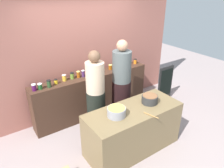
{
  "coord_description": "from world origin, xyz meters",
  "views": [
    {
      "loc": [
        -2.02,
        -2.58,
        2.77
      ],
      "look_at": [
        0.0,
        0.35,
        1.05
      ],
      "focal_mm": 34.02,
      "sensor_mm": 36.0,
      "label": 1
    }
  ],
  "objects_px": {
    "preserve_jar_13": "(135,61)",
    "preserve_jar_7": "(83,73)",
    "preserve_jar_4": "(64,78)",
    "preserve_jar_12": "(129,61)",
    "wooden_spoon": "(151,115)",
    "cook_with_tongs": "(96,99)",
    "preserve_jar_8": "(93,72)",
    "preserve_jar_6": "(78,74)",
    "preserve_jar_3": "(56,82)",
    "preserve_jar_11": "(121,66)",
    "preserve_jar_5": "(72,76)",
    "cooking_pot_left": "(116,112)",
    "preserve_jar_2": "(49,84)",
    "cook_in_cap": "(121,89)",
    "cooking_pot_center": "(150,99)",
    "preserve_jar_10": "(110,67)",
    "preserve_jar_0": "(34,87)",
    "chalkboard_sign": "(165,84)",
    "preserve_jar_9": "(98,72)"
  },
  "relations": [
    {
      "from": "preserve_jar_3",
      "to": "wooden_spoon",
      "type": "distance_m",
      "value": 1.94
    },
    {
      "from": "preserve_jar_6",
      "to": "preserve_jar_10",
      "type": "bearing_deg",
      "value": -0.18
    },
    {
      "from": "preserve_jar_6",
      "to": "preserve_jar_11",
      "type": "relative_size",
      "value": 0.99
    },
    {
      "from": "preserve_jar_2",
      "to": "preserve_jar_10",
      "type": "height_order",
      "value": "preserve_jar_2"
    },
    {
      "from": "wooden_spoon",
      "to": "cook_in_cap",
      "type": "bearing_deg",
      "value": 79.55
    },
    {
      "from": "preserve_jar_7",
      "to": "preserve_jar_11",
      "type": "height_order",
      "value": "preserve_jar_7"
    },
    {
      "from": "preserve_jar_8",
      "to": "cook_with_tongs",
      "type": "distance_m",
      "value": 0.72
    },
    {
      "from": "wooden_spoon",
      "to": "chalkboard_sign",
      "type": "distance_m",
      "value": 2.1
    },
    {
      "from": "cooking_pot_left",
      "to": "preserve_jar_12",
      "type": "bearing_deg",
      "value": 46.13
    },
    {
      "from": "preserve_jar_7",
      "to": "preserve_jar_10",
      "type": "height_order",
      "value": "preserve_jar_7"
    },
    {
      "from": "preserve_jar_3",
      "to": "cook_in_cap",
      "type": "bearing_deg",
      "value": -30.73
    },
    {
      "from": "cooking_pot_left",
      "to": "cook_in_cap",
      "type": "bearing_deg",
      "value": 48.67
    },
    {
      "from": "preserve_jar_2",
      "to": "cook_with_tongs",
      "type": "height_order",
      "value": "cook_with_tongs"
    },
    {
      "from": "preserve_jar_4",
      "to": "preserve_jar_9",
      "type": "distance_m",
      "value": 0.74
    },
    {
      "from": "preserve_jar_2",
      "to": "wooden_spoon",
      "type": "xyz_separation_m",
      "value": [
        1.07,
        -1.65,
        -0.2
      ]
    },
    {
      "from": "preserve_jar_9",
      "to": "cooking_pot_left",
      "type": "xyz_separation_m",
      "value": [
        -0.48,
        -1.37,
        -0.12
      ]
    },
    {
      "from": "preserve_jar_8",
      "to": "preserve_jar_12",
      "type": "relative_size",
      "value": 0.94
    },
    {
      "from": "preserve_jar_4",
      "to": "preserve_jar_12",
      "type": "distance_m",
      "value": 1.66
    },
    {
      "from": "preserve_jar_6",
      "to": "preserve_jar_9",
      "type": "distance_m",
      "value": 0.43
    },
    {
      "from": "preserve_jar_12",
      "to": "cooking_pot_left",
      "type": "height_order",
      "value": "preserve_jar_12"
    },
    {
      "from": "preserve_jar_8",
      "to": "preserve_jar_11",
      "type": "height_order",
      "value": "preserve_jar_11"
    },
    {
      "from": "preserve_jar_8",
      "to": "cook_in_cap",
      "type": "height_order",
      "value": "cook_in_cap"
    },
    {
      "from": "preserve_jar_7",
      "to": "preserve_jar_12",
      "type": "height_order",
      "value": "same"
    },
    {
      "from": "wooden_spoon",
      "to": "cook_with_tongs",
      "type": "bearing_deg",
      "value": 110.73
    },
    {
      "from": "cooking_pot_center",
      "to": "preserve_jar_12",
      "type": "bearing_deg",
      "value": 64.98
    },
    {
      "from": "preserve_jar_3",
      "to": "preserve_jar_6",
      "type": "bearing_deg",
      "value": 4.29
    },
    {
      "from": "preserve_jar_4",
      "to": "preserve_jar_13",
      "type": "bearing_deg",
      "value": -1.41
    },
    {
      "from": "preserve_jar_5",
      "to": "preserve_jar_11",
      "type": "bearing_deg",
      "value": -5.02
    },
    {
      "from": "preserve_jar_0",
      "to": "preserve_jar_2",
      "type": "distance_m",
      "value": 0.27
    },
    {
      "from": "preserve_jar_5",
      "to": "preserve_jar_4",
      "type": "bearing_deg",
      "value": -179.34
    },
    {
      "from": "preserve_jar_0",
      "to": "preserve_jar_10",
      "type": "distance_m",
      "value": 1.74
    },
    {
      "from": "preserve_jar_7",
      "to": "preserve_jar_3",
      "type": "bearing_deg",
      "value": -178.67
    },
    {
      "from": "preserve_jar_2",
      "to": "preserve_jar_13",
      "type": "bearing_deg",
      "value": 1.73
    },
    {
      "from": "preserve_jar_6",
      "to": "cooking_pot_left",
      "type": "distance_m",
      "value": 1.44
    },
    {
      "from": "wooden_spoon",
      "to": "preserve_jar_11",
      "type": "bearing_deg",
      "value": 69.29
    },
    {
      "from": "preserve_jar_13",
      "to": "preserve_jar_7",
      "type": "bearing_deg",
      "value": 179.58
    },
    {
      "from": "preserve_jar_7",
      "to": "preserve_jar_11",
      "type": "xyz_separation_m",
      "value": [
        0.93,
        -0.07,
        -0.0
      ]
    },
    {
      "from": "preserve_jar_4",
      "to": "preserve_jar_6",
      "type": "xyz_separation_m",
      "value": [
        0.31,
        -0.01,
        0.0
      ]
    },
    {
      "from": "preserve_jar_9",
      "to": "cook_in_cap",
      "type": "bearing_deg",
      "value": -74.5
    },
    {
      "from": "preserve_jar_4",
      "to": "preserve_jar_5",
      "type": "distance_m",
      "value": 0.17
    },
    {
      "from": "preserve_jar_4",
      "to": "cooking_pot_left",
      "type": "height_order",
      "value": "preserve_jar_4"
    },
    {
      "from": "preserve_jar_0",
      "to": "cooking_pot_center",
      "type": "relative_size",
      "value": 0.46
    },
    {
      "from": "preserve_jar_5",
      "to": "preserve_jar_7",
      "type": "relative_size",
      "value": 0.94
    },
    {
      "from": "preserve_jar_3",
      "to": "preserve_jar_6",
      "type": "relative_size",
      "value": 0.73
    },
    {
      "from": "preserve_jar_0",
      "to": "preserve_jar_13",
      "type": "height_order",
      "value": "preserve_jar_0"
    },
    {
      "from": "preserve_jar_6",
      "to": "preserve_jar_9",
      "type": "height_order",
      "value": "preserve_jar_6"
    },
    {
      "from": "preserve_jar_6",
      "to": "cooking_pot_center",
      "type": "distance_m",
      "value": 1.59
    },
    {
      "from": "preserve_jar_2",
      "to": "preserve_jar_8",
      "type": "height_order",
      "value": "preserve_jar_2"
    },
    {
      "from": "cook_in_cap",
      "to": "chalkboard_sign",
      "type": "distance_m",
      "value": 1.54
    },
    {
      "from": "preserve_jar_4",
      "to": "wooden_spoon",
      "type": "bearing_deg",
      "value": -67.89
    }
  ]
}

